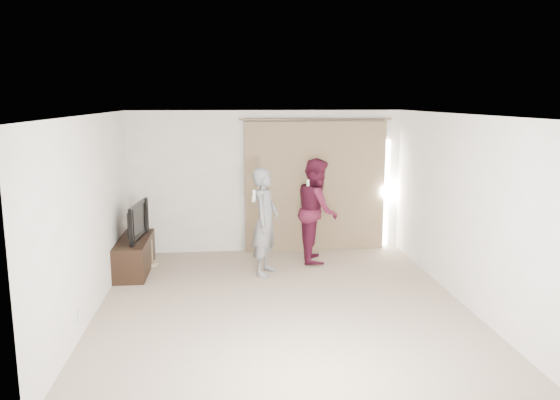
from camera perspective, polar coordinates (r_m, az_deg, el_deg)
The scene contains 10 objects.
floor at distance 7.72m, azimuth 0.19°, elevation -10.76°, with size 5.50×5.50×0.00m, color tan.
wall_back at distance 10.04m, azimuth -1.43°, elevation 1.92°, with size 5.00×0.04×2.60m, color white.
wall_left at distance 7.52m, azimuth -19.13°, elevation -1.59°, with size 0.04×5.50×2.60m.
ceiling at distance 7.20m, azimuth 0.20°, elevation 8.92°, with size 5.00×5.50×0.01m, color white.
curtain at distance 10.10m, azimuth 3.78°, elevation 1.40°, with size 2.80×0.11×2.46m.
tv_console at distance 9.32m, azimuth -14.99°, elevation -5.58°, with size 0.49×1.43×0.55m, color black.
tv at distance 9.18m, azimuth -15.16°, elevation -2.12°, with size 1.04×0.14×0.60m, color black.
scratching_post at distance 9.60m, azimuth -13.70°, elevation -5.61°, with size 0.34×0.34×0.45m.
person_man at distance 8.74m, azimuth -1.55°, elevation -2.27°, with size 0.62×0.74×1.73m.
person_woman at distance 9.48m, azimuth 3.89°, elevation -1.06°, with size 0.76×0.93×1.80m.
Camera 1 is at (-0.74, -7.15, 2.80)m, focal length 35.00 mm.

